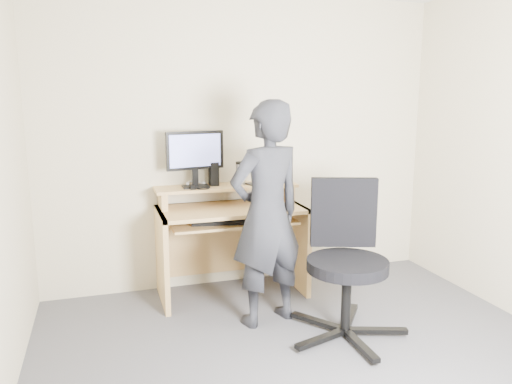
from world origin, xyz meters
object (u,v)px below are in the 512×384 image
monitor (195,154)px  office_chair (346,254)px  person (267,215)px  desk (229,229)px

monitor → office_chair: monitor is taller
office_chair → person: 0.62m
monitor → desk: bearing=-22.2°
desk → office_chair: size_ratio=1.14×
monitor → office_chair: 1.47m
office_chair → monitor: bearing=148.1°
monitor → person: bearing=-72.8°
person → office_chair: bearing=130.0°
monitor → office_chair: (0.85, -1.04, -0.61)m
desk → monitor: monitor is taller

